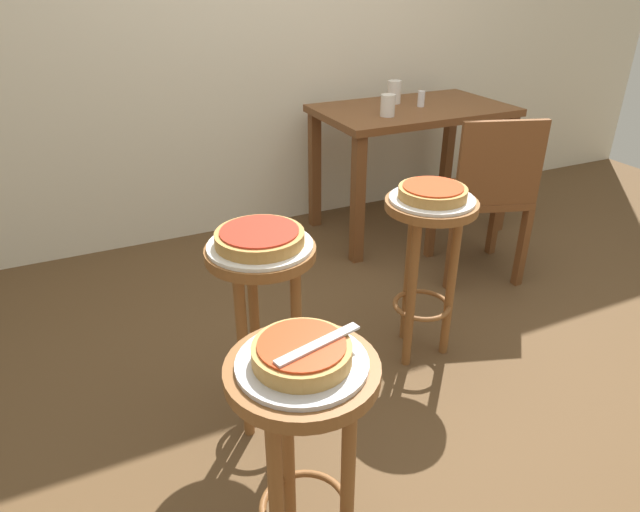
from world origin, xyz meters
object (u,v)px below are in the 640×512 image
at_px(stool_middle, 263,299).
at_px(serving_plate_middle, 260,245).
at_px(pizza_middle, 260,237).
at_px(pizza_foreground, 302,352).
at_px(serving_plate_foreground, 302,363).
at_px(wooden_chair, 486,192).
at_px(stool_leftside, 427,246).
at_px(cup_far_edge, 394,92).
at_px(serving_plate_leftside, 432,199).
at_px(cup_near_edge, 388,105).
at_px(pizza_server_knife, 318,344).
at_px(condiment_shaker, 421,99).
at_px(stool_foreground, 303,429).
at_px(pizza_leftside, 433,192).
at_px(dining_table, 412,128).

relative_size(stool_middle, serving_plate_middle, 2.07).
relative_size(serving_plate_middle, pizza_middle, 1.19).
xyz_separation_m(pizza_foreground, pizza_middle, (0.11, 0.59, 0.00)).
height_order(serving_plate_foreground, wooden_chair, wooden_chair).
relative_size(stool_leftside, cup_far_edge, 5.34).
relative_size(serving_plate_foreground, stool_leftside, 0.43).
height_order(serving_plate_leftside, cup_far_edge, cup_far_edge).
xyz_separation_m(pizza_foreground, cup_near_edge, (1.22, 1.66, 0.08)).
relative_size(serving_plate_middle, pizza_server_knife, 1.50).
relative_size(condiment_shaker, pizza_server_knife, 0.40).
bearing_deg(stool_foreground, serving_plate_leftside, 39.67).
relative_size(pizza_middle, pizza_leftside, 1.09).
bearing_deg(pizza_server_knife, stool_leftside, 27.32).
bearing_deg(cup_near_edge, stool_leftside, -111.98).
bearing_deg(serving_plate_leftside, pizza_leftside, 0.00).
height_order(dining_table, pizza_server_knife, pizza_server_knife).
bearing_deg(pizza_middle, pizza_foreground, -100.89).
xyz_separation_m(stool_foreground, stool_middle, (0.11, 0.59, 0.00)).
distance_m(cup_far_edge, pizza_server_knife, 2.38).
distance_m(stool_middle, wooden_chair, 1.45).
height_order(serving_plate_middle, pizza_leftside, pizza_leftside).
xyz_separation_m(stool_foreground, serving_plate_middle, (0.11, 0.59, 0.20)).
height_order(pizza_foreground, stool_middle, pizza_foreground).
bearing_deg(pizza_foreground, pizza_leftside, 39.67).
bearing_deg(stool_foreground, dining_table, 50.65).
height_order(dining_table, wooden_chair, wooden_chair).
xyz_separation_m(stool_middle, cup_near_edge, (1.10, 1.08, 0.31)).
bearing_deg(serving_plate_foreground, serving_plate_leftside, 39.67).
height_order(serving_plate_middle, pizza_server_knife, pizza_server_knife).
xyz_separation_m(condiment_shaker, pizza_server_knife, (-1.48, -1.80, -0.04)).
bearing_deg(stool_middle, wooden_chair, 20.92).
bearing_deg(stool_middle, pizza_server_knife, -97.78).
bearing_deg(condiment_shaker, stool_middle, -139.55).
relative_size(cup_far_edge, pizza_server_knife, 0.58).
bearing_deg(pizza_middle, dining_table, 41.62).
bearing_deg(pizza_server_knife, wooden_chair, 23.83).
relative_size(stool_middle, cup_far_edge, 5.34).
distance_m(serving_plate_foreground, serving_plate_middle, 0.60).
height_order(dining_table, cup_far_edge, cup_far_edge).
bearing_deg(pizza_server_knife, stool_middle, 68.01).
bearing_deg(dining_table, pizza_server_knife, -128.46).
bearing_deg(condiment_shaker, pizza_server_knife, -129.46).
bearing_deg(stool_leftside, stool_middle, -172.32).
xyz_separation_m(stool_middle, dining_table, (1.35, 1.20, 0.13)).
height_order(pizza_middle, stool_leftside, pizza_middle).
height_order(stool_leftside, pizza_leftside, pizza_leftside).
distance_m(serving_plate_middle, dining_table, 1.81).
xyz_separation_m(serving_plate_foreground, pizza_server_knife, (0.03, -0.02, 0.06)).
relative_size(pizza_middle, serving_plate_leftside, 0.87).
bearing_deg(condiment_shaker, serving_plate_foreground, -130.34).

